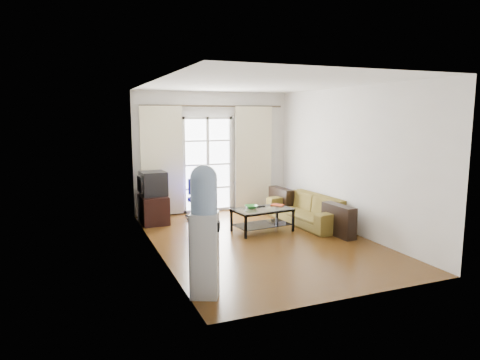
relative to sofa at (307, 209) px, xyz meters
name	(u,v)px	position (x,y,z in m)	size (l,w,h in m)	color
floor	(260,240)	(-1.37, -0.73, -0.29)	(5.20, 5.20, 0.00)	#5A3715
ceiling	(261,84)	(-1.37, -0.73, 2.41)	(5.20, 5.20, 0.00)	white
wall_back	(213,152)	(-1.37, 1.87, 1.06)	(3.60, 0.02, 2.70)	silver
wall_front	(355,188)	(-1.37, -3.33, 1.06)	(3.60, 0.02, 2.70)	silver
wall_left	(156,169)	(-3.17, -0.73, 1.06)	(0.02, 5.20, 2.70)	silver
wall_right	(348,160)	(0.43, -0.73, 1.06)	(0.02, 5.20, 2.70)	silver
french_door	(208,165)	(-1.52, 1.81, 0.79)	(1.16, 0.06, 2.15)	white
curtain_rod	(214,106)	(-1.37, 1.77, 2.09)	(0.04, 0.04, 3.30)	#4C3F2D
curtain_left	(162,161)	(-2.57, 1.75, 0.91)	(0.90, 0.07, 2.35)	beige
curtain_right	(253,158)	(-0.42, 1.75, 0.91)	(0.90, 0.07, 2.35)	beige
radiator	(247,194)	(-0.57, 1.77, 0.04)	(0.64, 0.12, 0.64)	#9C9C9E
sofa	(307,209)	(0.00, 0.00, 0.00)	(0.91, 2.04, 0.58)	brown
coffee_table	(262,217)	(-1.10, -0.22, -0.01)	(1.15, 0.73, 0.44)	silver
bowl	(251,207)	(-1.28, -0.12, 0.18)	(0.28, 0.28, 0.06)	#2D7D32
book	(276,206)	(-0.78, -0.14, 0.16)	(0.28, 0.29, 0.02)	maroon
remote	(261,206)	(-1.06, -0.05, 0.16)	(0.18, 0.05, 0.02)	black
tv_stand	(153,209)	(-2.88, 1.20, -0.01)	(0.51, 0.77, 0.56)	black
crt_tv	(152,183)	(-2.88, 1.25, 0.52)	(0.56, 0.56, 0.49)	black
task_chair	(197,207)	(-1.94, 1.29, -0.05)	(0.65, 0.65, 0.83)	black
water_cooler	(204,229)	(-2.97, -2.61, 0.55)	(0.43, 0.43, 1.61)	silver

